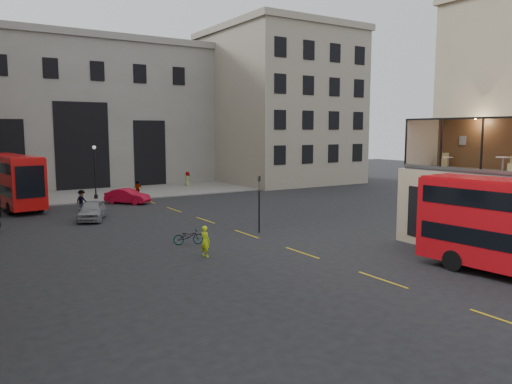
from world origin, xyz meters
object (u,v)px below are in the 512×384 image
bus_far (10,178)px  cafe_table_far (448,161)px  pedestrian_b (82,200)px  cafe_chair_d (444,162)px  cafe_table_mid (503,162)px  bicycle (188,237)px  pedestrian_c (138,189)px  traffic_light_near (259,197)px  car_b (127,196)px  pedestrian_d (188,179)px  street_lamp_b (95,176)px  car_a (92,210)px  cyclist (205,241)px

bus_far → cafe_table_far: bearing=-57.1°
pedestrian_b → cafe_chair_d: cafe_chair_d is taller
cafe_table_mid → cafe_chair_d: 5.13m
bicycle → pedestrian_c: bearing=4.7°
traffic_light_near → bicycle: 5.82m
bus_far → car_b: (9.45, -3.02, -1.92)m
car_b → pedestrian_d: pedestrian_d is taller
cafe_chair_d → pedestrian_b: bearing=123.9°
pedestrian_c → cafe_table_far: 32.08m
traffic_light_near → pedestrian_d: (7.42, 27.60, -1.51)m
bicycle → cafe_chair_d: cafe_chair_d is taller
traffic_light_near → pedestrian_b: bearing=115.9°
cafe_table_far → cafe_table_mid: bearing=-93.6°
street_lamp_b → cafe_table_mid: 36.81m
car_a → cafe_table_mid: cafe_table_mid is taller
pedestrian_d → street_lamp_b: bearing=96.6°
cafe_table_mid → bicycle: bearing=134.7°
traffic_light_near → pedestrian_c: traffic_light_near is taller
pedestrian_d → cyclist: bearing=139.3°
car_a → pedestrian_b: (0.47, 5.20, 0.14)m
traffic_light_near → pedestrian_b: size_ratio=2.17×
pedestrian_b → cafe_table_mid: bearing=-98.8°
bus_far → cyclist: 25.57m
traffic_light_near → car_b: traffic_light_near is taller
car_b → pedestrian_b: 4.91m
car_b → cafe_chair_d: (11.55, -25.76, 4.16)m
cafe_table_far → bus_far: bearing=122.9°
cyclist → cafe_chair_d: 15.40m
bicycle → cyclist: size_ratio=1.05×
car_a → pedestrian_c: 12.94m
car_a → bicycle: size_ratio=2.44×
street_lamp_b → cafe_table_far: size_ratio=7.68×
street_lamp_b → cyclist: bearing=-92.0°
car_a → cafe_chair_d: cafe_chair_d is taller
bicycle → cafe_chair_d: 16.25m
pedestrian_d → car_a: bearing=119.4°
traffic_light_near → car_b: size_ratio=0.90×
pedestrian_c → cafe_table_far: cafe_table_far is taller
car_b → pedestrian_d: 14.46m
cafe_table_mid → street_lamp_b: bearing=108.5°
car_a → cafe_chair_d: (16.58, -18.78, 4.12)m
cyclist → cafe_chair_d: bearing=-123.2°
pedestrian_d → cafe_table_far: cafe_table_far is taller
car_a → traffic_light_near: bearing=-30.0°
cafe_table_far → pedestrian_b: bearing=120.0°
pedestrian_d → cafe_table_far: (-0.56, -36.96, 4.15)m
bicycle → pedestrian_d: pedestrian_d is taller
street_lamp_b → pedestrian_d: 13.71m
pedestrian_c → cafe_chair_d: cafe_chair_d is taller
cyclist → cafe_table_mid: 16.05m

